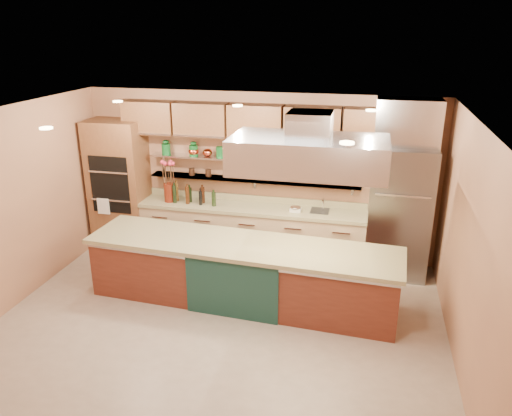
% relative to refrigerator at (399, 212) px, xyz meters
% --- Properties ---
extents(floor, '(6.00, 5.00, 0.02)m').
position_rel_refrigerator_xyz_m(floor, '(-2.35, -2.14, -1.06)').
color(floor, gray).
rests_on(floor, ground).
extents(ceiling, '(6.00, 5.00, 0.02)m').
position_rel_refrigerator_xyz_m(ceiling, '(-2.35, -2.14, 1.75)').
color(ceiling, black).
rests_on(ceiling, wall_back).
extents(wall_back, '(6.00, 0.04, 2.80)m').
position_rel_refrigerator_xyz_m(wall_back, '(-2.35, 0.36, 0.35)').
color(wall_back, '#A7714E').
rests_on(wall_back, floor).
extents(wall_front, '(6.00, 0.04, 2.80)m').
position_rel_refrigerator_xyz_m(wall_front, '(-2.35, -4.64, 0.35)').
color(wall_front, '#A7714E').
rests_on(wall_front, floor).
extents(wall_left, '(0.04, 5.00, 2.80)m').
position_rel_refrigerator_xyz_m(wall_left, '(-5.35, -2.14, 0.35)').
color(wall_left, '#A7714E').
rests_on(wall_left, floor).
extents(wall_right, '(0.04, 5.00, 2.80)m').
position_rel_refrigerator_xyz_m(wall_right, '(0.65, -2.14, 0.35)').
color(wall_right, '#A7714E').
rests_on(wall_right, floor).
extents(oven_stack, '(0.95, 0.64, 2.30)m').
position_rel_refrigerator_xyz_m(oven_stack, '(-4.80, 0.04, 0.10)').
color(oven_stack, brown).
rests_on(oven_stack, floor).
extents(refrigerator, '(0.95, 0.72, 2.10)m').
position_rel_refrigerator_xyz_m(refrigerator, '(0.00, 0.00, 0.00)').
color(refrigerator, gray).
rests_on(refrigerator, floor).
extents(back_counter, '(3.84, 0.64, 0.93)m').
position_rel_refrigerator_xyz_m(back_counter, '(-2.40, 0.06, -0.58)').
color(back_counter, tan).
rests_on(back_counter, floor).
extents(wall_shelf_lower, '(3.60, 0.26, 0.03)m').
position_rel_refrigerator_xyz_m(wall_shelf_lower, '(-2.40, 0.23, 0.30)').
color(wall_shelf_lower, silver).
rests_on(wall_shelf_lower, wall_back).
extents(wall_shelf_upper, '(3.60, 0.26, 0.03)m').
position_rel_refrigerator_xyz_m(wall_shelf_upper, '(-2.40, 0.23, 0.65)').
color(wall_shelf_upper, silver).
rests_on(wall_shelf_upper, wall_back).
extents(upper_cabinets, '(4.60, 0.36, 0.55)m').
position_rel_refrigerator_xyz_m(upper_cabinets, '(-2.35, 0.18, 1.30)').
color(upper_cabinets, brown).
rests_on(upper_cabinets, wall_back).
extents(range_hood, '(2.00, 1.00, 0.45)m').
position_rel_refrigerator_xyz_m(range_hood, '(-1.29, -1.41, 1.20)').
color(range_hood, silver).
rests_on(range_hood, ceiling).
extents(ceiling_downlights, '(4.00, 2.80, 0.02)m').
position_rel_refrigerator_xyz_m(ceiling_downlights, '(-2.35, -1.94, 1.72)').
color(ceiling_downlights, '#FFE5A5').
rests_on(ceiling_downlights, ceiling).
extents(island, '(4.43, 1.21, 0.91)m').
position_rel_refrigerator_xyz_m(island, '(-2.19, -1.41, -0.59)').
color(island, maroon).
rests_on(island, floor).
extents(flower_vase, '(0.22, 0.22, 0.32)m').
position_rel_refrigerator_xyz_m(flower_vase, '(-3.85, 0.01, 0.04)').
color(flower_vase, '#5E1B0E').
rests_on(flower_vase, back_counter).
extents(oil_bottle_cluster, '(0.85, 0.36, 0.27)m').
position_rel_refrigerator_xyz_m(oil_bottle_cluster, '(-3.38, 0.01, 0.01)').
color(oil_bottle_cluster, black).
rests_on(oil_bottle_cluster, back_counter).
extents(kitchen_scale, '(0.21, 0.18, 0.10)m').
position_rel_refrigerator_xyz_m(kitchen_scale, '(-1.64, 0.01, -0.07)').
color(kitchen_scale, silver).
rests_on(kitchen_scale, back_counter).
extents(bar_faucet, '(0.04, 0.04, 0.23)m').
position_rel_refrigerator_xyz_m(bar_faucet, '(-1.20, 0.11, -0.00)').
color(bar_faucet, silver).
rests_on(bar_faucet, back_counter).
extents(copper_kettle, '(0.18, 0.18, 0.13)m').
position_rel_refrigerator_xyz_m(copper_kettle, '(-3.20, 0.23, 0.73)').
color(copper_kettle, '#C3492D').
rests_on(copper_kettle, wall_shelf_upper).
extents(green_canister, '(0.16, 0.16, 0.18)m').
position_rel_refrigerator_xyz_m(green_canister, '(-2.97, 0.23, 0.75)').
color(green_canister, '#104D1D').
rests_on(green_canister, wall_shelf_upper).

